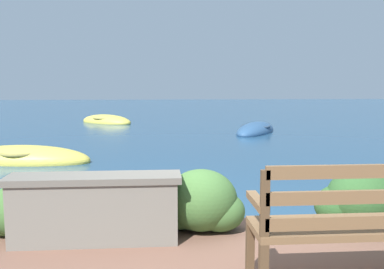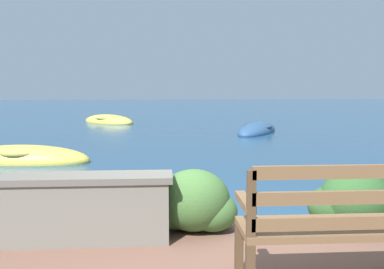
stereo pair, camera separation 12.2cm
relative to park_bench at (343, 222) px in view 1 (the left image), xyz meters
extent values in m
plane|color=navy|center=(-0.93, 1.63, -0.70)|extent=(80.00, 80.00, 0.00)
cube|color=brown|center=(-0.61, 0.26, -0.28)|extent=(0.06, 0.06, 0.40)
cube|color=brown|center=(0.00, 0.05, -0.06)|extent=(1.28, 0.48, 0.05)
cube|color=brown|center=(0.00, -0.16, 0.05)|extent=(1.22, 0.04, 0.09)
cube|color=brown|center=(0.00, -0.16, 0.22)|extent=(1.22, 0.04, 0.09)
cube|color=brown|center=(0.00, -0.16, 0.40)|extent=(1.22, 0.04, 0.09)
cube|color=brown|center=(-0.61, -0.16, 0.19)|extent=(0.06, 0.04, 0.45)
cube|color=brown|center=(-0.61, 0.05, 0.15)|extent=(0.07, 0.43, 0.05)
cube|color=slate|center=(-1.89, 1.03, -0.20)|extent=(1.50, 0.35, 0.57)
cube|color=#635F56|center=(-1.89, 1.03, 0.12)|extent=(1.58, 0.39, 0.06)
ellipsoid|color=#426B33|center=(-2.59, 1.24, -0.21)|extent=(0.63, 0.57, 0.53)
ellipsoid|color=#426B33|center=(-2.77, 1.28, -0.29)|extent=(0.47, 0.42, 0.38)
ellipsoid|color=#426B33|center=(-2.44, 1.20, -0.31)|extent=(0.44, 0.40, 0.35)
ellipsoid|color=#426B33|center=(-0.89, 1.27, -0.17)|extent=(0.72, 0.65, 0.61)
ellipsoid|color=#426B33|center=(-1.09, 1.32, -0.27)|extent=(0.54, 0.49, 0.43)
ellipsoid|color=#426B33|center=(-0.71, 1.23, -0.28)|extent=(0.51, 0.46, 0.40)
ellipsoid|color=#2D5628|center=(0.75, 1.24, -0.18)|extent=(0.71, 0.64, 0.61)
ellipsoid|color=#2D5628|center=(0.55, 1.29, -0.27)|extent=(0.53, 0.48, 0.43)
ellipsoid|color=#2D5628|center=(0.93, 1.20, -0.29)|extent=(0.50, 0.45, 0.39)
ellipsoid|color=#DBC64C|center=(-4.20, 6.43, -0.65)|extent=(3.03, 1.41, 0.64)
torus|color=olive|center=(-4.20, 6.43, -0.48)|extent=(1.16, 1.16, 0.07)
cube|color=#846647|center=(-4.63, 6.49, -0.51)|extent=(0.23, 0.81, 0.04)
cube|color=#846647|center=(-3.84, 6.38, -0.51)|extent=(0.23, 0.81, 0.04)
ellipsoid|color=#2D517A|center=(2.01, 11.46, -0.66)|extent=(2.26, 2.97, 0.62)
torus|color=#2D4157|center=(2.01, 11.46, -0.48)|extent=(1.36, 1.36, 0.07)
cube|color=#846647|center=(2.22, 11.83, -0.51)|extent=(0.74, 0.49, 0.04)
cube|color=#846647|center=(1.83, 11.15, -0.51)|extent=(0.74, 0.49, 0.04)
ellipsoid|color=#DBC64C|center=(-3.52, 15.52, -0.66)|extent=(2.75, 2.56, 0.62)
torus|color=olive|center=(-3.52, 15.52, -0.49)|extent=(1.61, 1.61, 0.07)
cube|color=#846647|center=(-3.21, 15.27, -0.52)|extent=(0.67, 0.77, 0.04)
cube|color=#846647|center=(-3.77, 15.73, -0.52)|extent=(0.67, 0.77, 0.04)
camera|label=1|loc=(-1.30, -2.85, 0.98)|focal=40.00mm
camera|label=2|loc=(-1.18, -2.86, 0.98)|focal=40.00mm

